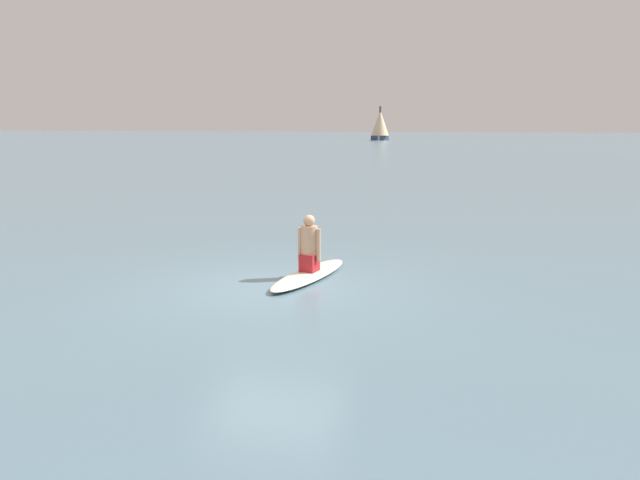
# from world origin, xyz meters

# --- Properties ---
(ground_plane) EXTENTS (400.00, 400.00, 0.00)m
(ground_plane) POSITION_xyz_m (0.00, 0.00, 0.00)
(ground_plane) COLOR slate
(surfboard) EXTENTS (2.98, 1.03, 0.13)m
(surfboard) POSITION_xyz_m (0.79, -0.43, 0.07)
(surfboard) COLOR silver
(surfboard) RESTS_ON ground
(person_paddler) EXTENTS (0.38, 0.47, 1.06)m
(person_paddler) POSITION_xyz_m (0.79, -0.43, 0.61)
(person_paddler) COLOR #A51E23
(person_paddler) RESTS_ON surfboard
(sailboat_near_left) EXTENTS (4.44, 3.65, 5.61)m
(sailboat_near_left) POSITION_xyz_m (100.19, 17.51, 2.66)
(sailboat_near_left) COLOR #2D3851
(sailboat_near_left) RESTS_ON ground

